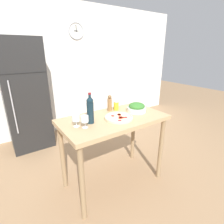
% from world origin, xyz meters
% --- Properties ---
extents(ground_plane, '(14.00, 14.00, 0.00)m').
position_xyz_m(ground_plane, '(0.00, 0.00, 0.00)').
color(ground_plane, '#9E7A56').
extents(wall_back, '(6.40, 0.09, 2.60)m').
position_xyz_m(wall_back, '(0.00, 2.06, 1.30)').
color(wall_back, silver).
rests_on(wall_back, ground_plane).
extents(refrigerator, '(0.67, 0.67, 1.89)m').
position_xyz_m(refrigerator, '(-0.69, 1.69, 0.94)').
color(refrigerator, black).
rests_on(refrigerator, ground_plane).
extents(prep_counter, '(1.26, 0.68, 0.93)m').
position_xyz_m(prep_counter, '(0.00, 0.00, 0.81)').
color(prep_counter, tan).
rests_on(prep_counter, ground_plane).
extents(wine_bottle, '(0.08, 0.08, 0.34)m').
position_xyz_m(wine_bottle, '(-0.30, 0.01, 1.09)').
color(wine_bottle, '#142833').
rests_on(wine_bottle, prep_counter).
extents(wine_glass_near, '(0.08, 0.08, 0.13)m').
position_xyz_m(wine_glass_near, '(-0.41, -0.07, 1.02)').
color(wine_glass_near, silver).
rests_on(wine_glass_near, prep_counter).
extents(wine_glass_far, '(0.08, 0.08, 0.13)m').
position_xyz_m(wine_glass_far, '(-0.47, 0.01, 1.02)').
color(wine_glass_far, silver).
rests_on(wine_glass_far, prep_counter).
extents(pepper_mill, '(0.06, 0.06, 0.21)m').
position_xyz_m(pepper_mill, '(0.10, 0.23, 1.03)').
color(pepper_mill, olive).
rests_on(pepper_mill, prep_counter).
extents(salad_bowl, '(0.24, 0.24, 0.12)m').
position_xyz_m(salad_bowl, '(0.37, 0.01, 0.98)').
color(salad_bowl, white).
rests_on(salad_bowl, prep_counter).
extents(homemade_pizza, '(0.33, 0.33, 0.03)m').
position_xyz_m(homemade_pizza, '(0.03, -0.06, 0.95)').
color(homemade_pizza, beige).
rests_on(homemade_pizza, prep_counter).
extents(salt_canister, '(0.07, 0.07, 0.12)m').
position_xyz_m(salt_canister, '(0.19, 0.21, 0.99)').
color(salt_canister, yellow).
rests_on(salt_canister, prep_counter).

